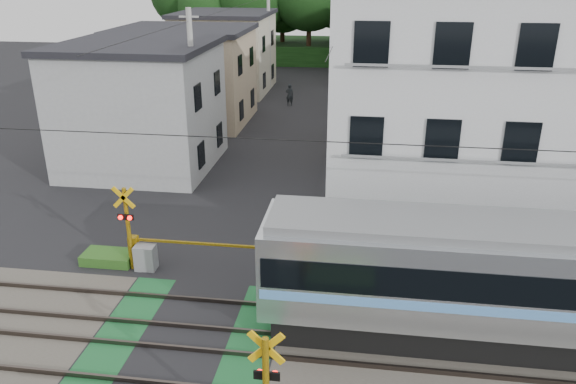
# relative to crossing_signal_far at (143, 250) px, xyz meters

# --- Properties ---
(ground) EXTENTS (120.00, 120.00, 0.00)m
(ground) POSITION_rel_crossing_signal_far_xyz_m (2.59, -3.65, -0.71)
(ground) COLOR black
(track_bed) EXTENTS (120.00, 120.00, 0.14)m
(track_bed) POSITION_rel_crossing_signal_far_xyz_m (2.59, -3.65, -0.67)
(track_bed) COLOR #47423A
(track_bed) RESTS_ON ground
(crossing_signal_far) EXTENTS (4.74, 0.65, 3.09)m
(crossing_signal_far) POSITION_rel_crossing_signal_far_xyz_m (0.00, 0.00, 0.00)
(crossing_signal_far) COLOR #F5B60C
(crossing_signal_far) RESTS_ON ground
(apartment_block) EXTENTS (10.20, 8.36, 9.30)m
(apartment_block) POSITION_rel_crossing_signal_far_xyz_m (11.09, 5.84, 3.94)
(apartment_block) COLOR silver
(apartment_block) RESTS_ON ground
(houses_row) EXTENTS (22.07, 31.35, 6.80)m
(houses_row) POSITION_rel_crossing_signal_far_xyz_m (2.84, 22.27, 2.53)
(houses_row) COLOR #A5A8AA
(houses_row) RESTS_ON ground
(tree_hill) EXTENTS (40.00, 12.99, 11.83)m
(tree_hill) POSITION_rel_crossing_signal_far_xyz_m (2.67, 44.28, 5.26)
(tree_hill) COLOR #163913
(tree_hill) RESTS_ON ground
(catenary) EXTENTS (60.00, 5.04, 7.00)m
(catenary) POSITION_rel_crossing_signal_far_xyz_m (8.59, -3.62, 2.98)
(catenary) COLOR #2D2D33
(catenary) RESTS_ON ground
(utility_poles) EXTENTS (7.90, 42.00, 8.00)m
(utility_poles) POSITION_rel_crossing_signal_far_xyz_m (1.53, 19.35, 3.37)
(utility_poles) COLOR #A5A5A0
(utility_poles) RESTS_ON ground
(pedestrian) EXTENTS (0.60, 0.41, 1.61)m
(pedestrian) POSITION_rel_crossing_signal_far_xyz_m (1.70, 24.60, 0.09)
(pedestrian) COLOR #21262A
(pedestrian) RESTS_ON ground
(weed_patches) EXTENTS (10.25, 8.80, 0.40)m
(weed_patches) POSITION_rel_crossing_signal_far_xyz_m (4.34, -3.74, -0.53)
(weed_patches) COLOR #2D5E1E
(weed_patches) RESTS_ON ground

